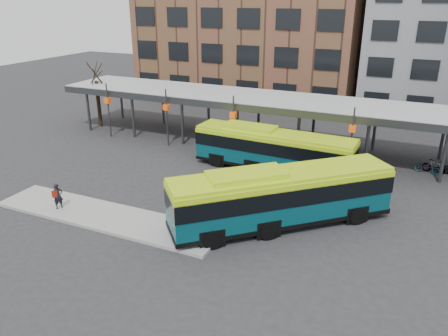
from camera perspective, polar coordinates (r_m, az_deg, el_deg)
ground at (r=25.66m, az=-1.21°, el=-6.01°), size 120.00×120.00×0.00m
boarding_island at (r=26.09m, az=-15.17°, el=-6.11°), size 14.00×3.00×0.18m
canopy at (r=35.70m, az=7.65°, el=8.51°), size 40.00×6.53×4.80m
tree at (r=43.82m, az=-16.08°, el=8.33°), size 1.64×1.64×5.60m
building_brick at (r=56.11m, az=3.83°, el=20.69°), size 26.00×14.00×22.00m
bus_front at (r=23.92m, az=7.40°, el=-3.61°), size 10.92×10.24×3.41m
bus_rear at (r=31.48m, az=6.40°, el=2.50°), size 11.63×3.05×3.18m
pedestrian at (r=27.39m, az=-20.88°, el=-3.45°), size 0.57×0.66×1.52m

